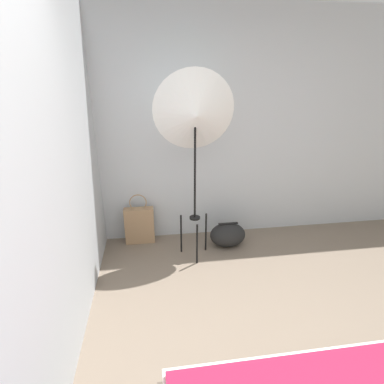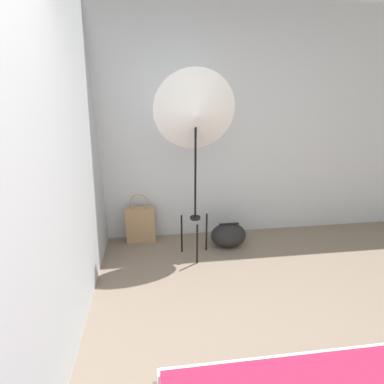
{
  "view_description": "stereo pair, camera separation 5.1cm",
  "coord_description": "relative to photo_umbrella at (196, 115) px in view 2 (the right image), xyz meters",
  "views": [
    {
      "loc": [
        -0.76,
        -1.0,
        1.87
      ],
      "look_at": [
        -0.38,
        1.61,
        0.85
      ],
      "focal_mm": 28.0,
      "sensor_mm": 36.0,
      "label": 1
    },
    {
      "loc": [
        -0.71,
        -1.01,
        1.87
      ],
      "look_at": [
        -0.38,
        1.61,
        0.85
      ],
      "focal_mm": 28.0,
      "sensor_mm": 36.0,
      "label": 2
    }
  ],
  "objects": [
    {
      "name": "tote_bag",
      "position": [
        -0.6,
        0.37,
        -1.31
      ],
      "size": [
        0.34,
        0.11,
        0.62
      ],
      "color": "#9E7A56",
      "rests_on": "ground_plane"
    },
    {
      "name": "photo_umbrella",
      "position": [
        0.0,
        0.0,
        0.0
      ],
      "size": [
        0.8,
        0.35,
        1.96
      ],
      "color": "black",
      "rests_on": "ground_plane"
    },
    {
      "name": "duffel_bag",
      "position": [
        0.41,
        0.14,
        -1.39
      ],
      "size": [
        0.42,
        0.29,
        0.29
      ],
      "color": "black",
      "rests_on": "ground_plane"
    },
    {
      "name": "wall_back",
      "position": [
        0.32,
        0.52,
        -0.23
      ],
      "size": [
        8.0,
        0.05,
        2.6
      ],
      "color": "#B7BCC1",
      "rests_on": "ground_plane"
    },
    {
      "name": "wall_side_left",
      "position": [
        -1.04,
        -0.85,
        -0.23
      ],
      "size": [
        0.05,
        8.0,
        2.6
      ],
      "color": "#B7BCC1",
      "rests_on": "ground_plane"
    }
  ]
}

